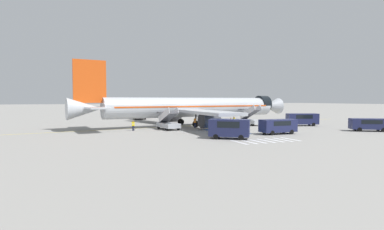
{
  "coord_description": "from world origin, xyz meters",
  "views": [
    {
      "loc": [
        -22.29,
        -50.11,
        4.78
      ],
      "look_at": [
        -1.38,
        0.32,
        1.99
      ],
      "focal_mm": 28.0,
      "sensor_mm": 36.0,
      "label": 1
    }
  ],
  "objects_px": {
    "service_van_2": "(229,127)",
    "ground_crew_3": "(231,122)",
    "ground_crew_0": "(195,122)",
    "boarding_stairs_forward": "(250,120)",
    "service_van_3": "(278,125)",
    "service_van_1": "(369,124)",
    "boarding_stairs_aft": "(168,124)",
    "ground_crew_1": "(234,121)",
    "fuel_tanker": "(138,112)",
    "ground_crew_2": "(133,125)",
    "airliner": "(192,108)",
    "service_van_0": "(302,119)"
  },
  "relations": [
    {
      "from": "service_van_2",
      "to": "ground_crew_3",
      "type": "distance_m",
      "value": 16.23
    },
    {
      "from": "service_van_2",
      "to": "ground_crew_0",
      "type": "distance_m",
      "value": 15.11
    },
    {
      "from": "ground_crew_3",
      "to": "boarding_stairs_forward",
      "type": "bearing_deg",
      "value": 165.59
    },
    {
      "from": "service_van_3",
      "to": "service_van_1",
      "type": "bearing_deg",
      "value": -96.59
    },
    {
      "from": "service_van_1",
      "to": "boarding_stairs_aft",
      "type": "bearing_deg",
      "value": -85.27
    },
    {
      "from": "service_van_3",
      "to": "ground_crew_1",
      "type": "xyz_separation_m",
      "value": [
        -0.46,
        11.16,
        -0.14
      ]
    },
    {
      "from": "fuel_tanker",
      "to": "ground_crew_2",
      "type": "distance_m",
      "value": 29.15
    },
    {
      "from": "ground_crew_2",
      "to": "fuel_tanker",
      "type": "bearing_deg",
      "value": -98.03
    },
    {
      "from": "airliner",
      "to": "ground_crew_1",
      "type": "relative_size",
      "value": 23.17
    },
    {
      "from": "airliner",
      "to": "service_van_2",
      "type": "xyz_separation_m",
      "value": [
        -2.96,
        -18.91,
        -1.92
      ]
    },
    {
      "from": "boarding_stairs_forward",
      "to": "ground_crew_2",
      "type": "relative_size",
      "value": 3.42
    },
    {
      "from": "boarding_stairs_aft",
      "to": "fuel_tanker",
      "type": "relative_size",
      "value": 0.57
    },
    {
      "from": "boarding_stairs_aft",
      "to": "service_van_1",
      "type": "height_order",
      "value": "boarding_stairs_aft"
    },
    {
      "from": "service_van_1",
      "to": "ground_crew_3",
      "type": "bearing_deg",
      "value": -100.16
    },
    {
      "from": "boarding_stairs_aft",
      "to": "airliner",
      "type": "bearing_deg",
      "value": 32.02
    },
    {
      "from": "boarding_stairs_aft",
      "to": "service_van_3",
      "type": "relative_size",
      "value": 1.04
    },
    {
      "from": "boarding_stairs_aft",
      "to": "service_van_3",
      "type": "distance_m",
      "value": 17.06
    },
    {
      "from": "ground_crew_0",
      "to": "boarding_stairs_aft",
      "type": "bearing_deg",
      "value": 165.4
    },
    {
      "from": "boarding_stairs_forward",
      "to": "boarding_stairs_aft",
      "type": "relative_size",
      "value": 1.0
    },
    {
      "from": "airliner",
      "to": "ground_crew_0",
      "type": "distance_m",
      "value": 4.7
    },
    {
      "from": "boarding_stairs_forward",
      "to": "ground_crew_3",
      "type": "bearing_deg",
      "value": -167.23
    },
    {
      "from": "ground_crew_2",
      "to": "service_van_1",
      "type": "bearing_deg",
      "value": 162.12
    },
    {
      "from": "service_van_3",
      "to": "ground_crew_2",
      "type": "xyz_separation_m",
      "value": [
        -17.76,
        12.07,
        -0.33
      ]
    },
    {
      "from": "service_van_3",
      "to": "fuel_tanker",
      "type": "bearing_deg",
      "value": 16.86
    },
    {
      "from": "boarding_stairs_forward",
      "to": "ground_crew_3",
      "type": "distance_m",
      "value": 5.58
    },
    {
      "from": "boarding_stairs_forward",
      "to": "fuel_tanker",
      "type": "height_order",
      "value": "boarding_stairs_forward"
    },
    {
      "from": "service_van_0",
      "to": "ground_crew_2",
      "type": "xyz_separation_m",
      "value": [
        -30.39,
        3.06,
        -0.44
      ]
    },
    {
      "from": "ground_crew_1",
      "to": "service_van_3",
      "type": "bearing_deg",
      "value": 163.64
    },
    {
      "from": "fuel_tanker",
      "to": "service_van_1",
      "type": "relative_size",
      "value": 1.7
    },
    {
      "from": "boarding_stairs_forward",
      "to": "service_van_0",
      "type": "height_order",
      "value": "boarding_stairs_forward"
    },
    {
      "from": "ground_crew_1",
      "to": "airliner",
      "type": "bearing_deg",
      "value": 23.62
    },
    {
      "from": "ground_crew_1",
      "to": "fuel_tanker",
      "type": "bearing_deg",
      "value": 0.99
    },
    {
      "from": "boarding_stairs_forward",
      "to": "service_van_2",
      "type": "xyz_separation_m",
      "value": [
        -13.51,
        -15.84,
        0.45
      ]
    },
    {
      "from": "ground_crew_3",
      "to": "ground_crew_1",
      "type": "bearing_deg",
      "value": 60.84
    },
    {
      "from": "boarding_stairs_aft",
      "to": "ground_crew_3",
      "type": "relative_size",
      "value": 3.27
    },
    {
      "from": "airliner",
      "to": "boarding_stairs_aft",
      "type": "xyz_separation_m",
      "value": [
        -6.33,
        -5.1,
        -2.41
      ]
    },
    {
      "from": "boarding_stairs_forward",
      "to": "service_van_0",
      "type": "xyz_separation_m",
      "value": [
        7.91,
        -4.99,
        0.37
      ]
    },
    {
      "from": "boarding_stairs_aft",
      "to": "service_van_1",
      "type": "bearing_deg",
      "value": -34.23
    },
    {
      "from": "ground_crew_2",
      "to": "ground_crew_3",
      "type": "bearing_deg",
      "value": -174.3
    },
    {
      "from": "airliner",
      "to": "service_van_0",
      "type": "distance_m",
      "value": 20.25
    },
    {
      "from": "ground_crew_0",
      "to": "ground_crew_2",
      "type": "distance_m",
      "value": 10.85
    },
    {
      "from": "service_van_2",
      "to": "service_van_1",
      "type": "bearing_deg",
      "value": -54.17
    },
    {
      "from": "service_van_2",
      "to": "boarding_stairs_aft",
      "type": "bearing_deg",
      "value": 50.47
    },
    {
      "from": "ground_crew_0",
      "to": "ground_crew_2",
      "type": "bearing_deg",
      "value": 158.24
    },
    {
      "from": "fuel_tanker",
      "to": "ground_crew_2",
      "type": "xyz_separation_m",
      "value": [
        -6.83,
        -28.32,
        -0.83
      ]
    },
    {
      "from": "fuel_tanker",
      "to": "ground_crew_2",
      "type": "bearing_deg",
      "value": -102.49
    },
    {
      "from": "boarding_stairs_aft",
      "to": "service_van_1",
      "type": "relative_size",
      "value": 0.97
    },
    {
      "from": "airliner",
      "to": "ground_crew_0",
      "type": "bearing_deg",
      "value": -22.86
    },
    {
      "from": "service_van_2",
      "to": "boarding_stairs_forward",
      "type": "bearing_deg",
      "value": -3.72
    },
    {
      "from": "ground_crew_1",
      "to": "ground_crew_2",
      "type": "height_order",
      "value": "ground_crew_1"
    }
  ]
}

